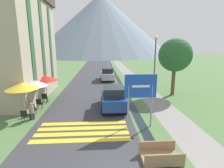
{
  "coord_description": "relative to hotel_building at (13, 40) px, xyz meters",
  "views": [
    {
      "loc": [
        -1.37,
        -5.12,
        4.96
      ],
      "look_at": [
        -0.39,
        10.0,
        1.63
      ],
      "focal_mm": 28.0,
      "sensor_mm": 36.0,
      "label": 1
    }
  ],
  "objects": [
    {
      "name": "cafe_chair_nearest",
      "position": [
        2.98,
        -6.01,
        -4.97
      ],
      "size": [
        0.4,
        0.4,
        0.85
      ],
      "rotation": [
        0.0,
        0.0,
        0.42
      ],
      "color": "black",
      "rests_on": "ground_plane"
    },
    {
      "name": "parked_car_near",
      "position": [
        9.0,
        -3.72,
        -4.58
      ],
      "size": [
        1.97,
        3.88,
        1.82
      ],
      "color": "navy",
      "rests_on": "ground_plane"
    },
    {
      "name": "footpath",
      "position": [
        13.0,
        18.0,
        -5.48
      ],
      "size": [
        2.2,
        60.0,
        0.01
      ],
      "color": "gray",
      "rests_on": "ground_plane"
    },
    {
      "name": "ground_plane",
      "position": [
        9.4,
        8.0,
        -5.48
      ],
      "size": [
        160.0,
        160.0,
        0.0
      ],
      "primitive_type": "plane",
      "color": "#517542"
    },
    {
      "name": "person_seated_near",
      "position": [
        2.47,
        -4.22,
        -4.82
      ],
      "size": [
        0.32,
        0.32,
        1.19
      ],
      "color": "#282833",
      "rests_on": "ground_plane"
    },
    {
      "name": "road",
      "position": [
        6.9,
        18.0,
        -5.48
      ],
      "size": [
        6.4,
        60.0,
        0.01
      ],
      "color": "#38383D",
      "rests_on": "ground_plane"
    },
    {
      "name": "hotel_building",
      "position": [
        0.0,
        0.0,
        0.0
      ],
      "size": [
        5.72,
        9.98,
        10.11
      ],
      "color": "tan",
      "rests_on": "ground_plane"
    },
    {
      "name": "tree_by_path",
      "position": [
        15.36,
        -0.17,
        -1.46
      ],
      "size": [
        3.25,
        3.25,
        5.68
      ],
      "color": "brown",
      "rests_on": "ground_plane"
    },
    {
      "name": "cafe_umbrella_middle_white",
      "position": [
        2.86,
        -3.28,
        -3.43
      ],
      "size": [
        1.91,
        1.91,
        2.29
      ],
      "color": "#B7B2A8",
      "rests_on": "ground_plane"
    },
    {
      "name": "parked_car_far",
      "position": [
        8.96,
        8.08,
        -4.57
      ],
      "size": [
        1.92,
        4.06,
        1.82
      ],
      "color": "#B2B2B7",
      "rests_on": "ground_plane"
    },
    {
      "name": "cafe_chair_middle",
      "position": [
        3.09,
        -3.52,
        -4.97
      ],
      "size": [
        0.4,
        0.4,
        0.85
      ],
      "rotation": [
        0.0,
        0.0,
        -0.41
      ],
      "color": "black",
      "rests_on": "ground_plane"
    },
    {
      "name": "mountain_distant",
      "position": [
        8.55,
        76.24,
        9.67
      ],
      "size": [
        69.93,
        69.93,
        30.32
      ],
      "color": "gray",
      "rests_on": "ground_plane"
    },
    {
      "name": "footbridge",
      "position": [
        10.6,
        -10.47,
        -5.26
      ],
      "size": [
        1.7,
        1.1,
        0.65
      ],
      "color": "#846647",
      "rests_on": "ground_plane"
    },
    {
      "name": "cafe_umbrella_rear_red",
      "position": [
        2.85,
        -0.72,
        -3.48
      ],
      "size": [
        2.27,
        2.27,
        2.25
      ],
      "color": "#B7B2A8",
      "rests_on": "ground_plane"
    },
    {
      "name": "cafe_chair_near_left",
      "position": [
        3.04,
        -4.8,
        -4.97
      ],
      "size": [
        0.4,
        0.4,
        0.85
      ],
      "rotation": [
        0.0,
        0.0,
        -0.35
      ],
      "color": "black",
      "rests_on": "ground_plane"
    },
    {
      "name": "cafe_chair_far_right",
      "position": [
        3.04,
        -1.9,
        -4.97
      ],
      "size": [
        0.4,
        0.4,
        0.85
      ],
      "rotation": [
        0.0,
        0.0,
        -0.29
      ],
      "color": "black",
      "rests_on": "ground_plane"
    },
    {
      "name": "cafe_chair_far_left",
      "position": [
        3.06,
        -2.1,
        -4.97
      ],
      "size": [
        0.4,
        0.4,
        0.85
      ],
      "rotation": [
        0.0,
        0.0,
        -0.11
      ],
      "color": "black",
      "rests_on": "ground_plane"
    },
    {
      "name": "drainage_channel",
      "position": [
        10.6,
        18.0,
        -5.48
      ],
      "size": [
        0.6,
        60.0,
        0.0
      ],
      "color": "black",
      "rests_on": "ground_plane"
    },
    {
      "name": "crosswalk_marking",
      "position": [
        6.9,
        -7.5,
        -5.48
      ],
      "size": [
        5.44,
        2.54,
        0.01
      ],
      "color": "yellow",
      "rests_on": "ground_plane"
    },
    {
      "name": "cafe_umbrella_front_yellow",
      "position": [
        2.68,
        -5.24,
        -3.19
      ],
      "size": [
        2.13,
        2.13,
        2.53
      ],
      "color": "#B7B2A8",
      "rests_on": "ground_plane"
    },
    {
      "name": "streetlamp",
      "position": [
        13.17,
        -0.75,
        -2.06
      ],
      "size": [
        0.28,
        0.28,
        5.86
      ],
      "color": "#515156",
      "rests_on": "ground_plane"
    },
    {
      "name": "person_seated_far",
      "position": [
        3.27,
        -5.57,
        -4.82
      ],
      "size": [
        0.32,
        0.32,
        1.19
      ],
      "color": "#282833",
      "rests_on": "ground_plane"
    },
    {
      "name": "road_sign",
      "position": [
        10.39,
        -7.12,
        -3.23
      ],
      "size": [
        1.94,
        0.11,
        3.31
      ],
      "color": "gray",
      "rests_on": "ground_plane"
    }
  ]
}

